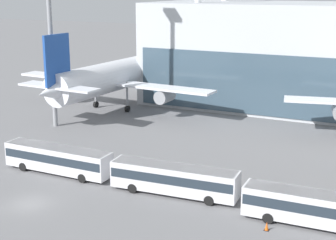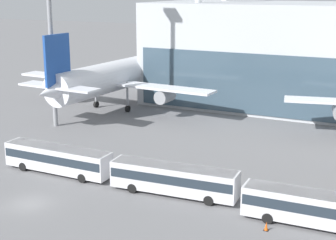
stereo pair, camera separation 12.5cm
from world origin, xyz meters
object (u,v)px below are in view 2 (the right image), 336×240
airliner_at_gate_near (114,76)px  shuttle_bus_1 (174,178)px  shuttle_bus_0 (58,158)px  floodlight_mast (49,6)px  traffic_cone_0 (266,226)px  shuttle_bus_2 (318,208)px

airliner_at_gate_near → shuttle_bus_1: (25.35, -29.75, -3.81)m
shuttle_bus_0 → floodlight_mast: (-13.03, 16.28, 15.87)m
floodlight_mast → traffic_cone_0: (37.99, -19.73, -17.30)m
shuttle_bus_2 → airliner_at_gate_near: bearing=140.7°
shuttle_bus_2 → traffic_cone_0: 4.83m
traffic_cone_0 → shuttle_bus_0: bearing=172.1°
shuttle_bus_0 → floodlight_mast: size_ratio=0.43×
airliner_at_gate_near → shuttle_bus_2: size_ratio=2.85×
shuttle_bus_1 → floodlight_mast: size_ratio=0.43×
airliner_at_gate_near → traffic_cone_0: (35.93, -33.34, -5.25)m
shuttle_bus_1 → shuttle_bus_2: size_ratio=1.01×
floodlight_mast → airliner_at_gate_near: bearing=81.4°
floodlight_mast → traffic_cone_0: floodlight_mast is taller
shuttle_bus_0 → shuttle_bus_1: 14.38m
airliner_at_gate_near → shuttle_bus_0: size_ratio=2.86×
shuttle_bus_2 → traffic_cone_0: shuttle_bus_2 is taller
shuttle_bus_0 → shuttle_bus_2: (28.76, -0.83, 0.00)m
shuttle_bus_0 → airliner_at_gate_near: bearing=110.5°
airliner_at_gate_near → shuttle_bus_2: bearing=-124.1°
shuttle_bus_2 → floodlight_mast: size_ratio=0.43×
airliner_at_gate_near → floodlight_mast: floodlight_mast is taller
shuttle_bus_0 → shuttle_bus_1: (14.38, 0.13, 0.00)m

